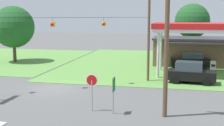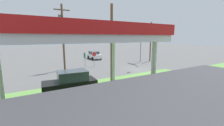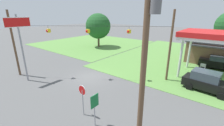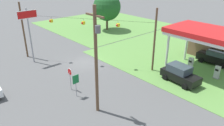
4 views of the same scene
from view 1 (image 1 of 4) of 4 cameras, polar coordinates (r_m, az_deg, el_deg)
The scene contains 14 objects.
ground_plane at distance 27.39m, azimuth -10.43°, elevation -4.72°, with size 160.00×160.00×0.00m, color #565656.
grass_verge_station_corner at distance 41.34m, azimuth 17.34°, elevation -0.36°, with size 36.00×28.00×0.04m, color #5B8E42.
gas_station_canopy at distance 33.58m, azimuth 15.42°, elevation 6.16°, with size 9.13×5.87×5.48m.
gas_station_store at distance 41.01m, azimuth 16.27°, elevation 2.07°, with size 12.44×6.04×3.48m.
fuel_pump_near at distance 33.97m, azimuth 12.27°, elevation -0.86°, with size 0.71×0.56×1.56m.
fuel_pump_far at distance 34.16m, azimuth 17.96°, elevation -1.04°, with size 0.71×0.56×1.56m.
car_at_pumps_front at distance 29.95m, azimuth 14.20°, elevation -1.69°, with size 4.53×2.41×2.02m.
car_at_pumps_rear at distance 37.98m, azimuth 14.17°, elevation 0.45°, with size 4.56×2.30×1.90m.
stop_sign_roadside at distance 20.58m, azimuth -3.71°, elevation -3.94°, with size 0.80×0.08×2.50m.
route_sign at distance 19.98m, azimuth 0.30°, elevation -4.61°, with size 0.10×0.70×2.40m.
utility_pole_main at distance 19.20m, azimuth 10.13°, elevation 5.54°, with size 2.20×0.44×9.47m.
signal_span_gantry at distance 26.71m, azimuth -10.70°, elevation 4.10°, with size 15.32×10.24×7.83m.
tree_behind_station at distance 45.91m, azimuth 14.46°, elevation 7.44°, with size 4.91×4.91×7.91m.
tree_west_verge at distance 43.68m, azimuth -17.59°, elevation 6.30°, with size 5.56×5.56×7.50m.
Camera 1 is at (10.28, -24.57, 6.38)m, focal length 50.00 mm.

